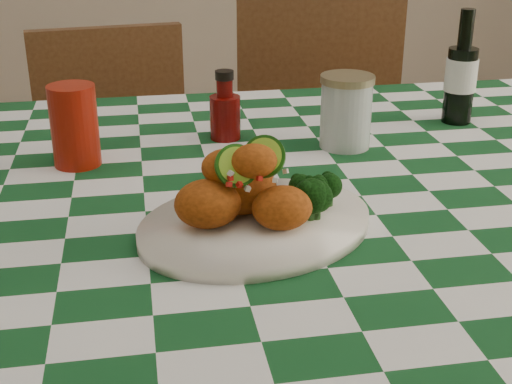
{
  "coord_description": "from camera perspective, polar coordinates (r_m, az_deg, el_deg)",
  "views": [
    {
      "loc": [
        -0.21,
        -0.96,
        1.2
      ],
      "look_at": [
        -0.07,
        -0.15,
        0.84
      ],
      "focal_mm": 50.0,
      "sensor_mm": 36.0,
      "label": 1
    }
  ],
  "objects": [
    {
      "name": "wooden_chair_right",
      "position": [
        1.89,
        5.55,
        1.73
      ],
      "size": [
        0.52,
        0.54,
        1.0
      ],
      "primitive_type": null,
      "rotation": [
        0.0,
        0.0,
        -0.14
      ],
      "color": "#472814",
      "rests_on": "ground"
    },
    {
      "name": "red_tumbler",
      "position": [
        1.15,
        -14.32,
        5.16
      ],
      "size": [
        0.08,
        0.08,
        0.13
      ],
      "primitive_type": "cylinder",
      "rotation": [
        0.0,
        0.0,
        0.08
      ],
      "color": "maroon",
      "rests_on": "dining_table"
    },
    {
      "name": "fried_chicken_pile",
      "position": [
        0.89,
        -0.28,
        0.77
      ],
      "size": [
        0.16,
        0.12,
        0.1
      ],
      "primitive_type": null,
      "color": "#AE4910",
      "rests_on": "plate"
    },
    {
      "name": "mason_jar",
      "position": [
        1.21,
        7.21,
        6.4
      ],
      "size": [
        0.09,
        0.09,
        0.12
      ],
      "primitive_type": null,
      "rotation": [
        0.0,
        0.0,
        -0.04
      ],
      "color": "#B2BCBA",
      "rests_on": "dining_table"
    },
    {
      "name": "ketchup_bottle",
      "position": [
        1.24,
        -2.5,
        6.96
      ],
      "size": [
        0.07,
        0.07,
        0.12
      ],
      "primitive_type": null,
      "rotation": [
        0.0,
        0.0,
        -0.27
      ],
      "color": "#5A0604",
      "rests_on": "dining_table"
    },
    {
      "name": "wooden_chair_left",
      "position": [
        1.86,
        -10.39,
        -1.33
      ],
      "size": [
        0.44,
        0.46,
        0.86
      ],
      "primitive_type": null,
      "rotation": [
        0.0,
        0.0,
        0.12
      ],
      "color": "#472814",
      "rests_on": "ground"
    },
    {
      "name": "beer_bottle",
      "position": [
        1.37,
        16.15,
        9.59
      ],
      "size": [
        0.07,
        0.07,
        0.21
      ],
      "primitive_type": null,
      "rotation": [
        0.0,
        0.0,
        0.28
      ],
      "color": "black",
      "rests_on": "dining_table"
    },
    {
      "name": "broccoli_side",
      "position": [
        0.93,
        4.65,
        0.06
      ],
      "size": [
        0.07,
        0.07,
        0.05
      ],
      "primitive_type": null,
      "color": "black",
      "rests_on": "plate"
    },
    {
      "name": "plate",
      "position": [
        0.92,
        -0.0,
        -2.64
      ],
      "size": [
        0.39,
        0.35,
        0.02
      ],
      "primitive_type": null,
      "rotation": [
        0.0,
        0.0,
        0.42
      ],
      "color": "white",
      "rests_on": "dining_table"
    }
  ]
}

